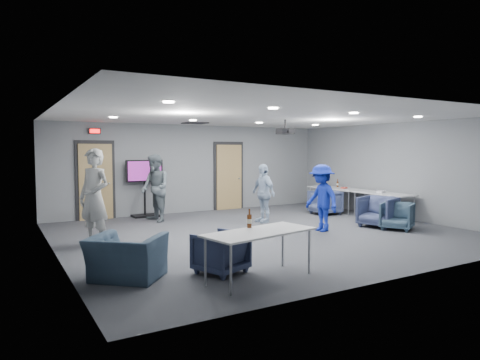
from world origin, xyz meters
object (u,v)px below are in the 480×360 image
table_right_a (336,189)px  bottle_front (249,221)px  person_d (322,198)px  chair_front_a (221,252)px  bottle_right (337,184)px  table_front_left (260,234)px  chair_right_a (325,202)px  table_right_b (383,195)px  chair_right_b (378,212)px  person_b (155,188)px  projector (285,131)px  person_a (94,198)px  tv_stand (145,185)px  chair_right_c (397,216)px  person_c (263,193)px  chair_front_b (127,257)px

table_right_a → bottle_front: bottle_front is taller
person_d → chair_front_a: bearing=-62.7°
person_d → bottle_front: size_ratio=5.38×
chair_front_a → bottle_right: (6.62, 4.53, 0.50)m
table_front_left → bottle_front: (0.01, 0.32, 0.16)m
chair_right_a → table_right_b: (0.84, -1.47, 0.32)m
table_front_left → bottle_front: bearing=76.9°
chair_right_b → table_right_a: (1.10, 2.71, 0.30)m
person_b → bottle_right: 5.96m
table_right_b → projector: 3.56m
person_a → table_front_left: person_a is taller
bottle_right → tv_stand: 6.13m
person_a → table_right_a: bearing=67.0°
bottle_front → tv_stand: (0.36, 6.43, 0.10)m
chair_right_c → chair_right_b: bearing=162.7°
bottle_right → table_front_left: bearing=-140.8°
chair_right_a → bottle_right: bearing=124.1°
table_right_a → bottle_right: 0.33m
person_c → chair_right_b: bearing=43.8°
person_b → table_front_left: size_ratio=0.99×
person_d → person_b: bearing=-137.5°
person_b → chair_right_a: person_b is taller
person_b → person_d: (2.99, -3.28, -0.12)m
chair_right_a → chair_front_b: size_ratio=0.78×
table_front_left → bottle_right: (6.28, 5.13, 0.14)m
person_c → table_right_b: 3.44m
chair_front_b → person_d: bearing=-122.2°
chair_front_b → bottle_right: 9.01m
table_right_b → tv_stand: size_ratio=1.07×
person_b → projector: (2.61, -2.32, 1.49)m
table_right_a → chair_front_b: bearing=116.9°
chair_right_b → chair_right_c: bearing=-7.9°
bottle_front → person_d: bearing=33.2°
table_right_a → bottle_front: size_ratio=6.58×
person_a → chair_front_b: (-0.04, -2.50, -0.65)m
chair_right_b → table_front_left: size_ratio=0.46×
table_right_a → projector: bearing=115.5°
chair_front_a → chair_right_a: bearing=-166.0°
chair_front_a → tv_stand: tv_stand is taller
chair_right_a → bottle_front: bottle_front is taller
person_a → chair_front_a: person_a is taller
table_right_b → tv_stand: (-5.67, 3.71, 0.25)m
chair_front_b → chair_right_b: bearing=-128.4°
tv_stand → projector: bearing=-51.7°
person_d → chair_front_a: size_ratio=2.22×
person_d → projector: projector is taller
chair_right_c → tv_stand: size_ratio=0.44×
chair_front_a → chair_front_b: (-1.37, 0.40, 0.00)m
projector → person_d: bearing=-64.9°
projector → table_right_b: bearing=-4.5°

